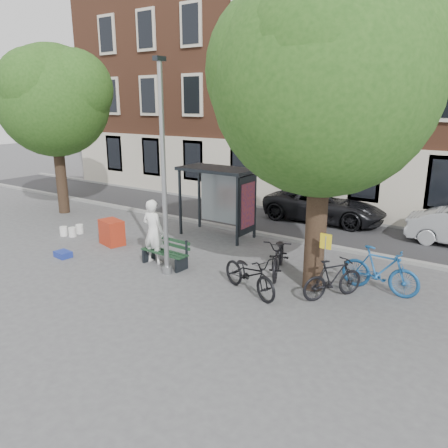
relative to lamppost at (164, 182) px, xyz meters
name	(u,v)px	position (x,y,z in m)	size (l,w,h in m)	color
ground	(167,273)	(0.00, 0.00, -2.78)	(90.00, 90.00, 0.00)	#4C4C4F
road	(277,222)	(0.00, 7.00, -2.78)	(40.00, 4.00, 0.01)	#28282B
curb_near	(253,232)	(0.00, 5.00, -2.72)	(40.00, 0.25, 0.12)	gray
curb_far	(297,212)	(0.00, 9.00, -2.72)	(40.00, 0.25, 0.12)	gray
building_row	(338,59)	(0.00, 13.00, 4.22)	(30.00, 8.00, 14.00)	brown
lamppost	(164,182)	(0.00, 0.00, 0.00)	(0.28, 0.35, 6.11)	#9EA0A3
tree_right	(324,73)	(4.01, 1.38, 2.83)	(5.76, 5.60, 8.20)	black
tree_left	(51,96)	(-8.99, 2.88, 2.43)	(5.18, 4.86, 7.40)	black
bus_shelter	(227,187)	(-0.61, 4.11, -0.87)	(2.85, 1.45, 2.62)	#1E2328
painter	(153,232)	(-0.96, 0.48, -1.75)	(0.75, 0.49, 2.06)	white
bench	(166,253)	(-0.50, 0.51, -2.39)	(1.67, 0.62, 0.85)	#1E2328
bike_a	(250,274)	(2.75, 0.20, -2.23)	(0.73, 2.11, 1.11)	black
bike_b	(380,270)	(5.58, 2.22, -2.16)	(0.59, 2.08, 1.25)	#184C87
bike_c	(279,255)	(2.75, 1.88, -2.20)	(0.78, 2.24, 1.18)	black
bike_d	(333,279)	(4.68, 1.16, -2.24)	(0.51, 1.80, 1.08)	black
car_dark	(324,205)	(1.54, 8.40, -2.07)	(2.35, 5.10, 1.42)	black
red_stand	(112,232)	(-3.50, 1.00, -2.33)	(0.90, 0.60, 0.90)	#A92C16
blue_crate	(63,254)	(-3.81, -0.86, -2.68)	(0.55, 0.40, 0.20)	navy
bucket_a	(64,231)	(-5.85, 0.67, -2.60)	(0.28, 0.28, 0.36)	white
bucket_b	(80,229)	(-5.60, 1.21, -2.60)	(0.28, 0.28, 0.36)	white
bucket_c	(72,232)	(-5.48, 0.79, -2.60)	(0.28, 0.28, 0.36)	silver
notice_sign	(325,253)	(4.49, 1.00, -1.54)	(0.30, 0.04, 1.76)	#9EA0A3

